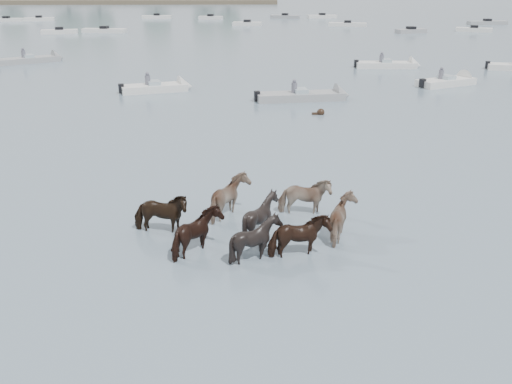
{
  "coord_description": "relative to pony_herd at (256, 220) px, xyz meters",
  "views": [
    {
      "loc": [
        -0.26,
        -16.48,
        7.63
      ],
      "look_at": [
        0.3,
        0.7,
        1.1
      ],
      "focal_mm": 40.78,
      "sensor_mm": 36.0,
      "label": 1
    }
  ],
  "objects": [
    {
      "name": "motorboat_f",
      "position": [
        -18.47,
        37.59,
        -0.34
      ],
      "size": [
        5.69,
        4.4,
        1.92
      ],
      "rotation": [
        0.0,
        0.0,
        0.56
      ],
      "color": "gray",
      "rests_on": "ground"
    },
    {
      "name": "distant_flotilla",
      "position": [
        0.44,
        75.77,
        -0.3
      ],
      "size": [
        105.18,
        29.53,
        0.93
      ],
      "color": "gray",
      "rests_on": "ground"
    },
    {
      "name": "motorboat_c",
      "position": [
        12.88,
        33.22,
        -0.34
      ],
      "size": [
        5.68,
        1.85,
        1.92
      ],
      "rotation": [
        0.0,
        0.0,
        -0.05
      ],
      "color": "silver",
      "rests_on": "ground"
    },
    {
      "name": "motorboat_d",
      "position": [
        15.08,
        25.26,
        -0.33
      ],
      "size": [
        5.08,
        3.55,
        1.92
      ],
      "rotation": [
        0.0,
        0.0,
        0.45
      ],
      "color": "silver",
      "rests_on": "ground"
    },
    {
      "name": "swimming_pony",
      "position": [
        4.19,
        16.22,
        -0.46
      ],
      "size": [
        0.72,
        0.44,
        0.44
      ],
      "color": "black",
      "rests_on": "ground"
    },
    {
      "name": "motorboat_a",
      "position": [
        -5.46,
        23.57,
        -0.33
      ],
      "size": [
        5.08,
        2.95,
        1.92
      ],
      "rotation": [
        0.0,
        0.0,
        0.3
      ],
      "color": "silver",
      "rests_on": "ground"
    },
    {
      "name": "pony_herd",
      "position": [
        0.0,
        0.0,
        0.0
      ],
      "size": [
        7.32,
        4.63,
        1.55
      ],
      "color": "black",
      "rests_on": "ground"
    },
    {
      "name": "ground",
      "position": [
        -0.25,
        0.26,
        -0.56
      ],
      "size": [
        400.0,
        400.0,
        0.0
      ],
      "primitive_type": "plane",
      "color": "slate",
      "rests_on": "ground"
    },
    {
      "name": "motorboat_b",
      "position": [
        4.28,
        20.34,
        -0.34
      ],
      "size": [
        6.27,
        2.35,
        1.92
      ],
      "rotation": [
        0.0,
        0.0,
        0.13
      ],
      "color": "gray",
      "rests_on": "ground"
    }
  ]
}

